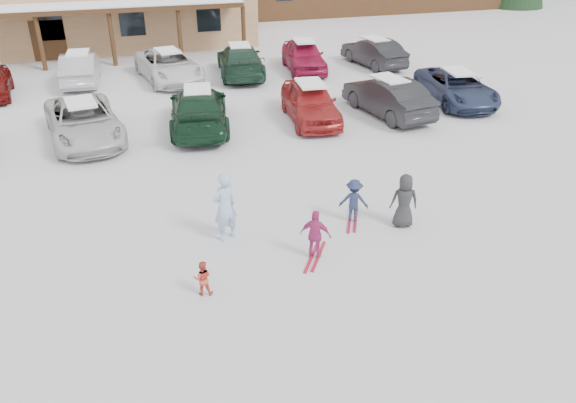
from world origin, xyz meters
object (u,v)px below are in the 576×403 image
object	(u,v)px
parked_car_4	(310,102)
parked_car_10	(169,65)
toddler_red	(203,278)
bystander_dark	(404,201)
parked_car_3	(199,109)
parked_car_12	(304,56)
parked_car_6	(456,87)
parked_car_13	(374,52)
parked_car_9	(80,68)
parked_car_11	(240,61)
parked_car_5	(388,97)
child_magenta	(316,235)
child_navy	(354,201)
parked_car_2	(84,121)
adult_skier	(225,207)

from	to	relation	value
parked_car_4	parked_car_10	world-z (taller)	parked_car_4
toddler_red	bystander_dark	world-z (taller)	bystander_dark
parked_car_3	parked_car_12	xyz separation A→B (m)	(6.58, 7.09, 0.00)
parked_car_6	parked_car_12	bearing A→B (deg)	130.68
parked_car_4	parked_car_6	bearing A→B (deg)	8.90
parked_car_4	parked_car_13	distance (m)	9.55
parked_car_9	parked_car_11	bearing A→B (deg)	176.35
parked_car_5	parked_car_13	size ratio (longest dim) A/B	1.05
parked_car_6	parked_car_10	world-z (taller)	parked_car_10
child_magenta	toddler_red	bearing A→B (deg)	45.39
parked_car_4	child_navy	bearing A→B (deg)	-95.08
parked_car_5	bystander_dark	bearing A→B (deg)	57.86
toddler_red	child_navy	world-z (taller)	child_navy
parked_car_13	bystander_dark	bearing A→B (deg)	59.34
parked_car_11	parked_car_13	distance (m)	7.32
parked_car_2	parked_car_5	bearing A→B (deg)	-11.80
child_magenta	parked_car_10	bearing A→B (deg)	-52.09
parked_car_2	parked_car_9	bearing A→B (deg)	83.52
bystander_dark	parked_car_3	distance (m)	10.04
parked_car_6	parked_car_13	world-z (taller)	parked_car_13
child_navy	parked_car_2	distance (m)	11.12
parked_car_2	parked_car_6	bearing A→B (deg)	-8.56
parked_car_11	toddler_red	bearing A→B (deg)	81.90
parked_car_2	parked_car_9	size ratio (longest dim) A/B	1.15
parked_car_2	parked_car_4	xyz separation A→B (m)	(8.67, -0.37, 0.05)
parked_car_3	parked_car_5	bearing A→B (deg)	-177.08
toddler_red	parked_car_5	size ratio (longest dim) A/B	0.18
parked_car_5	parked_car_11	xyz separation A→B (m)	(-4.51, 7.74, -0.00)
parked_car_3	bystander_dark	bearing A→B (deg)	122.04
parked_car_2	parked_car_10	bearing A→B (deg)	53.14
toddler_red	parked_car_3	distance (m)	10.77
parked_car_3	parked_car_5	distance (m)	7.73
toddler_red	parked_car_11	bearing A→B (deg)	-93.07
toddler_red	parked_car_13	world-z (taller)	parked_car_13
bystander_dark	parked_car_4	world-z (taller)	parked_car_4
child_magenta	parked_car_2	size ratio (longest dim) A/B	0.25
adult_skier	parked_car_11	bearing A→B (deg)	-127.46
parked_car_4	parked_car_12	xyz separation A→B (m)	(2.17, 7.50, 0.01)
adult_skier	parked_car_13	distance (m)	19.00
toddler_red	child_magenta	distance (m)	2.97
parked_car_3	parked_car_12	world-z (taller)	parked_car_12
parked_car_5	parked_car_12	bearing A→B (deg)	-91.03
parked_car_3	parked_car_11	bearing A→B (deg)	-106.37
parked_car_6	parked_car_10	size ratio (longest dim) A/B	0.93
parked_car_9	parked_car_10	world-z (taller)	parked_car_9
child_magenta	parked_car_3	xyz separation A→B (m)	(-1.31, 9.98, 0.13)
adult_skier	toddler_red	world-z (taller)	adult_skier
toddler_red	bystander_dark	xyz separation A→B (m)	(5.67, 1.49, 0.33)
parked_car_5	parked_car_9	bearing A→B (deg)	-44.18
child_magenta	parked_car_12	xyz separation A→B (m)	(5.27, 17.07, 0.13)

